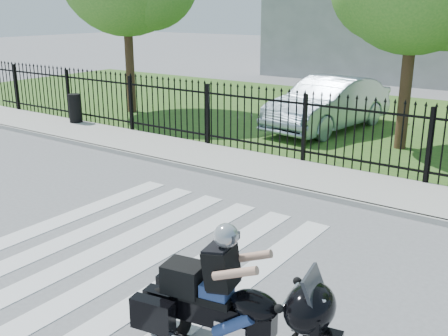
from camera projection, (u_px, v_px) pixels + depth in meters
The scene contains 9 objects.
ground at pixel (134, 250), 8.58m from camera, with size 120.00×120.00×0.00m, color slate.
crosswalk at pixel (134, 250), 8.58m from camera, with size 5.00×5.50×0.01m, color silver, non-canonical shape.
sidewalk at pixel (283, 172), 12.46m from camera, with size 40.00×2.00×0.12m, color #ADAAA3.
curb at pixel (261, 183), 11.68m from camera, with size 40.00×0.12×0.12m, color #ADAAA3.
grass_strip at pixel (383, 123), 17.93m from camera, with size 40.00×12.00×0.02m, color #2B591E.
iron_fence at pixel (304, 130), 12.99m from camera, with size 26.00×0.04×1.80m.
motorcycle_rider at pixel (230, 303), 5.79m from camera, with size 2.48×1.10×1.65m.
parked_car at pixel (328, 104), 16.78m from camera, with size 1.77×5.06×1.67m, color #97ACBE.
litter_bin at pixel (75, 108), 17.46m from camera, with size 0.42×0.42×0.95m, color black.
Camera 1 is at (5.72, -5.51, 3.81)m, focal length 42.00 mm.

